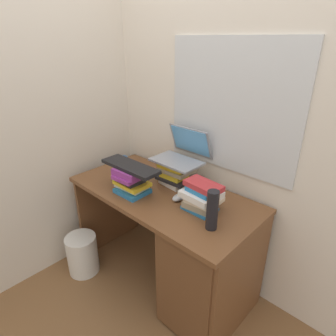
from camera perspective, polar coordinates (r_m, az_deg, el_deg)
name	(u,v)px	position (r m, az deg, el deg)	size (l,w,h in m)	color
ground_plane	(163,275)	(2.37, -1.00, -20.56)	(6.00, 6.00, 0.00)	brown
wall_back	(200,99)	(1.98, 6.28, 13.41)	(6.00, 0.06, 2.60)	silver
wall_left	(89,92)	(2.30, -15.38, 14.27)	(0.05, 6.00, 2.60)	beige
desk	(196,256)	(1.92, 5.67, -17.07)	(1.30, 0.63, 0.74)	brown
book_stack_tall	(175,173)	(1.98, 1.49, -1.00)	(0.24, 0.19, 0.17)	white
book_stack_keyboard_riser	(131,181)	(1.89, -7.34, -2.48)	(0.23, 0.20, 0.18)	#2672B2
book_stack_side	(202,196)	(1.70, 6.76, -5.56)	(0.24, 0.20, 0.18)	#2672B2
laptop	(182,153)	(1.96, 2.80, 3.08)	(0.33, 0.29, 0.22)	gray
keyboard	(130,166)	(1.85, -7.50, 0.32)	(0.42, 0.14, 0.02)	black
computer_mouse	(179,197)	(1.82, 2.24, -5.77)	(0.06, 0.10, 0.04)	#A5A8AD
mug	(123,162)	(2.27, -8.85, 1.10)	(0.11, 0.07, 0.09)	#265999
water_bottle	(212,210)	(1.54, 8.79, -8.29)	(0.06, 0.06, 0.23)	black
wastebasket	(83,254)	(2.40, -16.62, -16.06)	(0.23, 0.23, 0.31)	silver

